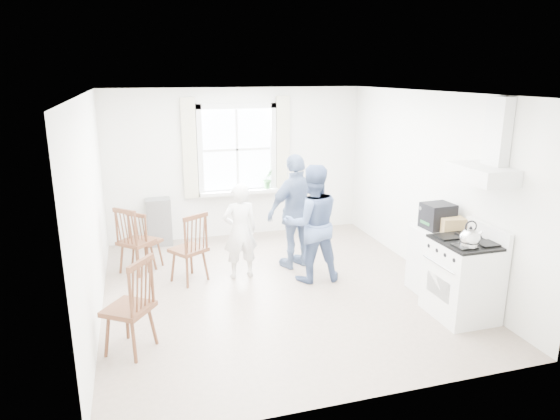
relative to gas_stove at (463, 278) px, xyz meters
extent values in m
cube|color=gray|center=(-1.91, 1.35, -0.49)|extent=(4.62, 5.12, 0.02)
cube|color=silver|center=(-1.91, 3.87, 0.82)|extent=(4.62, 0.04, 2.64)
cube|color=silver|center=(-1.91, -1.17, 0.82)|extent=(4.62, 0.04, 2.64)
cube|color=silver|center=(-4.18, 1.35, 0.82)|extent=(0.04, 5.12, 2.64)
cube|color=silver|center=(0.36, 1.35, 0.82)|extent=(0.04, 5.12, 2.64)
cube|color=white|center=(-1.91, 1.35, 2.13)|extent=(4.62, 5.12, 0.02)
cube|color=white|center=(-1.91, 3.83, 1.07)|extent=(1.20, 0.02, 1.40)
cube|color=silver|center=(-1.91, 3.80, 1.81)|extent=(1.38, 0.09, 0.09)
cube|color=silver|center=(-1.91, 3.80, 0.32)|extent=(1.38, 0.09, 0.09)
cube|color=silver|center=(-2.56, 3.80, 1.07)|extent=(0.09, 0.09, 1.58)
cube|color=silver|center=(-1.27, 3.80, 1.07)|extent=(0.09, 0.09, 1.58)
cube|color=silver|center=(-1.91, 3.73, 0.34)|extent=(1.38, 0.24, 0.06)
cube|color=beige|center=(-2.73, 3.79, 1.12)|extent=(0.24, 0.05, 1.70)
cube|color=beige|center=(-1.09, 3.79, 1.12)|extent=(0.24, 0.05, 1.70)
cube|color=silver|center=(0.11, 0.00, 1.26)|extent=(0.45, 0.76, 0.18)
cube|color=silver|center=(0.26, 0.00, 1.73)|extent=(0.14, 0.30, 0.76)
cube|color=slate|center=(-3.31, 3.68, -0.08)|extent=(0.40, 0.30, 0.80)
cube|color=white|center=(-0.01, 0.00, -0.02)|extent=(0.65, 0.76, 0.92)
cube|color=black|center=(-0.01, 0.00, 0.45)|extent=(0.61, 0.72, 0.03)
cube|color=white|center=(0.29, 0.00, 0.54)|extent=(0.06, 0.76, 0.20)
cylinder|color=silver|center=(-0.35, 0.00, 0.22)|extent=(0.02, 0.61, 0.02)
sphere|color=silver|center=(-0.11, -0.19, 0.58)|extent=(0.22, 0.22, 0.22)
cylinder|color=silver|center=(-0.11, -0.19, 0.51)|extent=(0.20, 0.20, 0.04)
torus|color=black|center=(-0.11, -0.19, 0.71)|extent=(0.14, 0.04, 0.14)
cube|color=silver|center=(0.07, 0.70, -0.03)|extent=(0.50, 0.55, 0.90)
cube|color=black|center=(0.05, 0.67, 0.50)|extent=(0.38, 0.34, 0.17)
cube|color=black|center=(0.05, 0.67, 0.67)|extent=(0.38, 0.34, 0.15)
cube|color=#A1834E|center=(0.13, 0.47, 0.51)|extent=(0.33, 0.26, 0.19)
cube|color=#4A2817|center=(-3.01, 1.98, -0.02)|extent=(0.58, 0.58, 0.05)
cube|color=#4A2817|center=(-2.91, 1.83, 0.25)|extent=(0.38, 0.28, 0.55)
cylinder|color=#4A2817|center=(-3.01, 1.98, -0.26)|extent=(0.04, 0.04, 0.44)
cube|color=#4A2817|center=(-3.70, 2.54, -0.03)|extent=(0.59, 0.59, 0.05)
cube|color=#4A2817|center=(-3.83, 2.40, 0.25)|extent=(0.33, 0.33, 0.55)
cylinder|color=#4A2817|center=(-3.70, 2.54, -0.27)|extent=(0.04, 0.04, 0.44)
cube|color=#4A2817|center=(-3.81, 0.31, -0.01)|extent=(0.60, 0.61, 0.05)
cube|color=#4A2817|center=(-3.65, 0.20, 0.28)|extent=(0.30, 0.38, 0.57)
cylinder|color=#4A2817|center=(-3.81, 0.31, -0.26)|extent=(0.04, 0.04, 0.46)
imported|color=white|center=(-2.28, 1.92, 0.20)|extent=(0.53, 0.53, 1.37)
imported|color=#4B608C|center=(-1.34, 1.55, 0.34)|extent=(0.86, 0.86, 1.65)
imported|color=navy|center=(-1.39, 2.09, 0.37)|extent=(1.27, 1.27, 1.71)
imported|color=#306C31|center=(-1.39, 3.71, 0.54)|extent=(0.24, 0.24, 0.34)
cube|color=#4A2817|center=(-3.56, 2.67, -0.08)|extent=(0.53, 0.53, 0.05)
cube|color=#4A2817|center=(-3.68, 2.55, 0.17)|extent=(0.30, 0.29, 0.49)
cylinder|color=#4A2817|center=(-3.56, 2.67, -0.29)|extent=(0.03, 0.03, 0.39)
camera|label=1|loc=(-3.64, -4.65, 2.36)|focal=32.00mm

